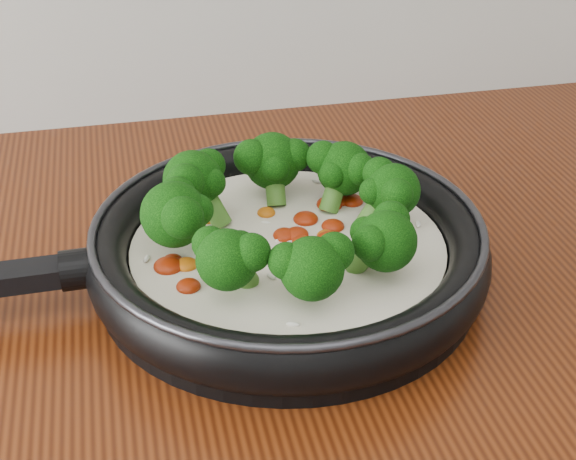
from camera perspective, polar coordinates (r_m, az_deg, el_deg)
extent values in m
cylinder|color=black|center=(0.72, 0.00, -2.95)|extent=(0.34, 0.34, 0.01)
torus|color=black|center=(0.71, 0.00, -1.22)|extent=(0.36, 0.36, 0.04)
torus|color=#2D2D33|center=(0.70, 0.00, 0.42)|extent=(0.35, 0.35, 0.01)
cylinder|color=black|center=(0.69, -14.47, -2.68)|extent=(0.03, 0.03, 0.03)
cylinder|color=white|center=(0.71, 0.00, -1.73)|extent=(0.28, 0.28, 0.02)
ellipsoid|color=#912007|center=(0.69, 1.11, -1.72)|extent=(0.02, 0.02, 0.01)
ellipsoid|color=#912007|center=(0.73, 3.19, 0.27)|extent=(0.03, 0.03, 0.01)
ellipsoid|color=#C35C0C|center=(0.75, -5.76, 0.94)|extent=(0.03, 0.03, 0.01)
ellipsoid|color=#912007|center=(0.74, 1.26, 0.78)|extent=(0.02, 0.02, 0.01)
ellipsoid|color=#912007|center=(0.65, -7.06, -3.97)|extent=(0.02, 0.02, 0.01)
ellipsoid|color=#C35C0C|center=(0.73, 5.68, 0.05)|extent=(0.02, 0.02, 0.01)
ellipsoid|color=#912007|center=(0.76, 2.95, 1.82)|extent=(0.03, 0.03, 0.01)
ellipsoid|color=#912007|center=(0.71, 0.94, -0.78)|extent=(0.02, 0.02, 0.01)
ellipsoid|color=#C35C0C|center=(0.75, -1.55, 1.23)|extent=(0.02, 0.02, 0.01)
ellipsoid|color=#912007|center=(0.71, -0.25, -0.36)|extent=(0.03, 0.03, 0.01)
ellipsoid|color=#912007|center=(0.77, 4.55, 2.06)|extent=(0.03, 0.03, 0.01)
ellipsoid|color=#C35C0C|center=(0.71, 2.70, -0.41)|extent=(0.02, 0.02, 0.01)
ellipsoid|color=#912007|center=(0.68, 5.06, -2.17)|extent=(0.03, 0.03, 0.01)
ellipsoid|color=#912007|center=(0.72, 0.62, -0.32)|extent=(0.03, 0.03, 0.01)
ellipsoid|color=#C35C0C|center=(0.68, -7.19, -2.45)|extent=(0.03, 0.03, 0.01)
ellipsoid|color=#912007|center=(0.68, -8.46, -2.54)|extent=(0.03, 0.03, 0.01)
ellipsoid|color=#912007|center=(0.77, 3.66, 2.14)|extent=(0.03, 0.03, 0.01)
ellipsoid|color=#C35C0C|center=(0.69, -4.86, -1.56)|extent=(0.03, 0.03, 0.01)
ellipsoid|color=#912007|center=(0.71, 2.92, -0.66)|extent=(0.03, 0.03, 0.01)
ellipsoid|color=#912007|center=(0.69, -8.18, -2.12)|extent=(0.02, 0.02, 0.01)
ellipsoid|color=white|center=(0.70, 0.03, -0.95)|extent=(0.01, 0.01, 0.00)
ellipsoid|color=white|center=(0.66, 2.53, -3.70)|extent=(0.01, 0.01, 0.00)
ellipsoid|color=white|center=(0.66, -1.20, -3.30)|extent=(0.01, 0.01, 0.00)
ellipsoid|color=white|center=(0.70, 0.21, -1.23)|extent=(0.01, 0.01, 0.00)
ellipsoid|color=white|center=(0.71, -0.63, -0.65)|extent=(0.01, 0.01, 0.00)
ellipsoid|color=white|center=(0.74, -1.58, 0.50)|extent=(0.01, 0.01, 0.00)
ellipsoid|color=white|center=(0.69, 0.41, -1.64)|extent=(0.01, 0.01, 0.00)
ellipsoid|color=white|center=(0.74, -4.93, 0.52)|extent=(0.01, 0.01, 0.00)
ellipsoid|color=white|center=(0.69, -0.66, -1.67)|extent=(0.01, 0.01, 0.00)
ellipsoid|color=white|center=(0.70, -4.54, -0.96)|extent=(0.01, 0.01, 0.00)
ellipsoid|color=white|center=(0.67, -0.99, -2.76)|extent=(0.01, 0.01, 0.00)
ellipsoid|color=white|center=(0.70, -0.53, -1.26)|extent=(0.01, 0.01, 0.00)
ellipsoid|color=white|center=(0.71, 2.39, -0.84)|extent=(0.01, 0.01, 0.00)
ellipsoid|color=white|center=(0.68, 3.79, -2.17)|extent=(0.00, 0.01, 0.00)
ellipsoid|color=white|center=(0.69, -9.97, -2.00)|extent=(0.01, 0.01, 0.00)
ellipsoid|color=white|center=(0.80, 2.00, 3.45)|extent=(0.01, 0.01, 0.00)
ellipsoid|color=white|center=(0.69, -5.64, -1.74)|extent=(0.01, 0.01, 0.00)
ellipsoid|color=white|center=(0.65, 3.46, -3.73)|extent=(0.01, 0.01, 0.00)
ellipsoid|color=white|center=(0.74, 9.20, 0.43)|extent=(0.01, 0.01, 0.00)
ellipsoid|color=white|center=(0.70, -4.88, -1.21)|extent=(0.01, 0.01, 0.00)
ellipsoid|color=white|center=(0.72, 7.20, -0.63)|extent=(0.01, 0.01, 0.00)
ellipsoid|color=white|center=(0.61, 0.35, -6.69)|extent=(0.01, 0.01, 0.00)
cylinder|color=#4E842B|center=(0.72, 5.93, 1.12)|extent=(0.04, 0.02, 0.04)
sphere|color=black|center=(0.71, 7.45, 2.79)|extent=(0.05, 0.05, 0.05)
sphere|color=black|center=(0.72, 6.48, 3.99)|extent=(0.03, 0.03, 0.03)
sphere|color=black|center=(0.70, 7.72, 2.52)|extent=(0.03, 0.03, 0.03)
sphere|color=black|center=(0.71, 6.01, 2.74)|extent=(0.02, 0.02, 0.02)
cylinder|color=#4E842B|center=(0.75, 3.24, 2.57)|extent=(0.04, 0.04, 0.04)
sphere|color=black|center=(0.76, 3.98, 4.36)|extent=(0.05, 0.05, 0.05)
sphere|color=black|center=(0.76, 2.50, 5.14)|extent=(0.03, 0.03, 0.03)
sphere|color=black|center=(0.74, 5.11, 4.30)|extent=(0.03, 0.03, 0.03)
sphere|color=black|center=(0.74, 3.22, 3.95)|extent=(0.03, 0.03, 0.03)
cylinder|color=#4E842B|center=(0.76, -0.91, 3.04)|extent=(0.02, 0.04, 0.04)
sphere|color=black|center=(0.77, -1.12, 4.92)|extent=(0.06, 0.06, 0.05)
sphere|color=black|center=(0.76, -2.60, 5.17)|extent=(0.03, 0.03, 0.03)
sphere|color=black|center=(0.77, 0.45, 5.32)|extent=(0.03, 0.03, 0.03)
sphere|color=black|center=(0.75, -0.91, 4.41)|extent=(0.03, 0.03, 0.03)
cylinder|color=#4E842B|center=(0.73, -5.39, 1.73)|extent=(0.04, 0.04, 0.04)
sphere|color=black|center=(0.73, -6.76, 3.54)|extent=(0.05, 0.05, 0.05)
sphere|color=black|center=(0.71, -7.26, 3.36)|extent=(0.03, 0.03, 0.03)
sphere|color=black|center=(0.74, -5.64, 4.56)|extent=(0.03, 0.03, 0.03)
sphere|color=black|center=(0.72, -5.48, 3.36)|extent=(0.03, 0.03, 0.03)
cylinder|color=#4E842B|center=(0.69, -6.35, -0.30)|extent=(0.04, 0.02, 0.04)
sphere|color=black|center=(0.68, -8.08, 1.10)|extent=(0.06, 0.06, 0.06)
sphere|color=black|center=(0.66, -7.48, 0.88)|extent=(0.04, 0.04, 0.04)
sphere|color=black|center=(0.69, -7.85, 2.46)|extent=(0.03, 0.03, 0.03)
sphere|color=black|center=(0.68, -6.46, 1.40)|extent=(0.03, 0.03, 0.03)
cylinder|color=#4E842B|center=(0.64, -3.34, -2.88)|extent=(0.04, 0.04, 0.04)
sphere|color=black|center=(0.61, -4.34, -2.12)|extent=(0.05, 0.05, 0.05)
sphere|color=black|center=(0.61, -2.60, -1.60)|extent=(0.03, 0.03, 0.03)
sphere|color=black|center=(0.62, -5.56, -0.98)|extent=(0.03, 0.03, 0.03)
sphere|color=black|center=(0.63, -3.40, -1.10)|extent=(0.02, 0.02, 0.02)
cylinder|color=#4E842B|center=(0.63, 1.32, -3.35)|extent=(0.02, 0.04, 0.04)
sphere|color=black|center=(0.61, 1.70, -2.75)|extent=(0.05, 0.05, 0.05)
sphere|color=black|center=(0.61, 3.30, -1.56)|extent=(0.03, 0.03, 0.03)
sphere|color=black|center=(0.60, -0.11, -2.21)|extent=(0.03, 0.03, 0.03)
sphere|color=black|center=(0.62, 1.33, -1.60)|extent=(0.03, 0.03, 0.02)
cylinder|color=#4E842B|center=(0.66, 5.45, -1.79)|extent=(0.04, 0.04, 0.04)
sphere|color=black|center=(0.64, 6.96, -0.80)|extent=(0.05, 0.05, 0.05)
sphere|color=black|center=(0.66, 7.30, 0.73)|extent=(0.03, 0.03, 0.03)
sphere|color=black|center=(0.63, 5.83, -0.93)|extent=(0.03, 0.03, 0.03)
sphere|color=black|center=(0.65, 5.48, -0.12)|extent=(0.03, 0.03, 0.02)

